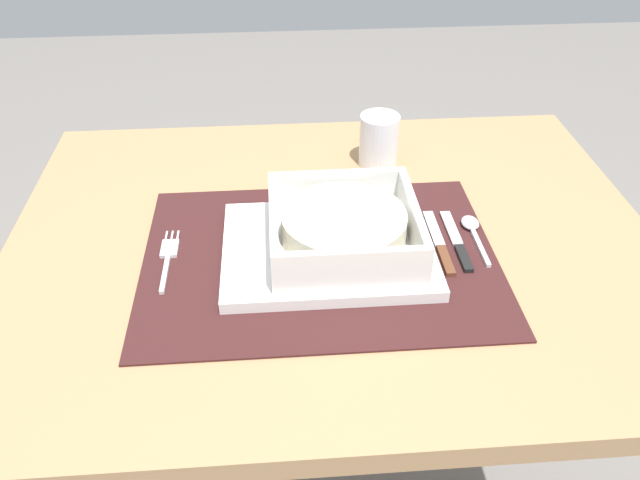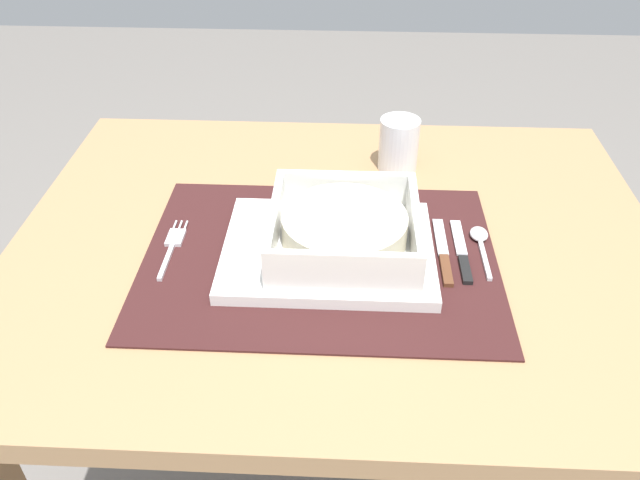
# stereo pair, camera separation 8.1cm
# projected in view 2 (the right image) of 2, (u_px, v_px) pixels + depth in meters

# --- Properties ---
(dining_table) EXTENTS (0.88, 0.69, 0.72)m
(dining_table) POSITION_uv_depth(u_px,v_px,m) (336.00, 300.00, 0.94)
(dining_table) COLOR #A37A51
(dining_table) RESTS_ON ground
(placemat) EXTENTS (0.46, 0.34, 0.00)m
(placemat) POSITION_uv_depth(u_px,v_px,m) (320.00, 258.00, 0.83)
(placemat) COLOR #381919
(placemat) RESTS_ON dining_table
(serving_plate) EXTENTS (0.27, 0.21, 0.02)m
(serving_plate) POSITION_uv_depth(u_px,v_px,m) (328.00, 250.00, 0.83)
(serving_plate) COLOR white
(serving_plate) RESTS_ON placemat
(porridge_bowl) EXTENTS (0.19, 0.19, 0.06)m
(porridge_bowl) POSITION_uv_depth(u_px,v_px,m) (344.00, 231.00, 0.81)
(porridge_bowl) COLOR white
(porridge_bowl) RESTS_ON serving_plate
(fork) EXTENTS (0.02, 0.13, 0.00)m
(fork) POSITION_uv_depth(u_px,v_px,m) (173.00, 244.00, 0.85)
(fork) COLOR silver
(fork) RESTS_ON placemat
(spoon) EXTENTS (0.02, 0.11, 0.01)m
(spoon) POSITION_uv_depth(u_px,v_px,m) (480.00, 239.00, 0.85)
(spoon) COLOR silver
(spoon) RESTS_ON placemat
(butter_knife) EXTENTS (0.01, 0.13, 0.01)m
(butter_knife) POSITION_uv_depth(u_px,v_px,m) (462.00, 255.00, 0.83)
(butter_knife) COLOR black
(butter_knife) RESTS_ON placemat
(bread_knife) EXTENTS (0.01, 0.14, 0.01)m
(bread_knife) POSITION_uv_depth(u_px,v_px,m) (443.00, 255.00, 0.83)
(bread_knife) COLOR #59331E
(bread_knife) RESTS_ON placemat
(drinking_glass) EXTENTS (0.06, 0.06, 0.08)m
(drinking_glass) POSITION_uv_depth(u_px,v_px,m) (399.00, 147.00, 1.00)
(drinking_glass) COLOR white
(drinking_glass) RESTS_ON dining_table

